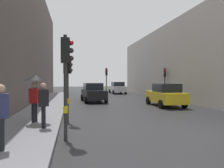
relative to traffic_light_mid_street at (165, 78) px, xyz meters
name	(u,v)px	position (x,y,z in m)	size (l,w,h in m)	color
ground_plane	(194,133)	(-4.86, -13.23, -2.29)	(120.00, 120.00, 0.00)	#28282B
sidewalk_kerb	(42,112)	(-11.32, -7.23, -2.21)	(2.59, 40.00, 0.16)	gray
traffic_light_mid_street	(165,78)	(0.00, 0.00, 0.00)	(0.33, 0.45, 3.31)	#2D2D2D
traffic_light_near_left	(66,68)	(-9.70, -13.36, 0.17)	(0.43, 0.25, 3.56)	#2D2D2D
traffic_light_near_right	(68,75)	(-9.70, -10.38, -0.02)	(0.44, 0.37, 3.29)	#2D2D2D
traffic_light_far_median	(106,77)	(-5.26, 5.66, 0.19)	(0.25, 0.43, 3.59)	#2D2D2D
car_yellow_taxi	(165,95)	(-2.35, -5.24, -1.41)	(2.07, 4.23, 1.76)	yellow
car_white_compact	(118,88)	(-2.80, 10.41, -1.41)	(2.10, 4.24, 1.76)	silver
car_dark_suv	(93,92)	(-7.55, -0.80, -1.41)	(2.26, 4.32, 1.76)	black
pedestrian_with_umbrella	(36,85)	(-11.10, -10.75, -0.44)	(1.00, 1.00, 2.14)	black
pedestrian_in_dark_coat	(43,103)	(-10.62, -11.98, -1.15)	(0.43, 0.36, 1.77)	black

